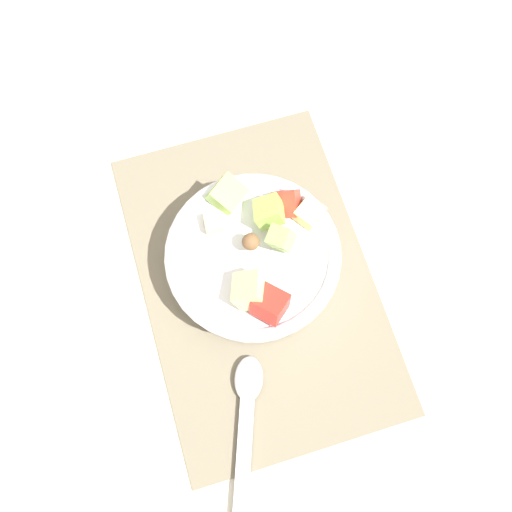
% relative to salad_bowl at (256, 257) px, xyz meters
% --- Properties ---
extents(ground_plane, '(2.40, 2.40, 0.00)m').
position_rel_salad_bowl_xyz_m(ground_plane, '(-0.02, 0.00, -0.04)').
color(ground_plane, silver).
extents(placemat, '(0.46, 0.30, 0.01)m').
position_rel_salad_bowl_xyz_m(placemat, '(-0.02, 0.00, -0.04)').
color(placemat, '#756B56').
rests_on(placemat, ground_plane).
extents(salad_bowl, '(0.22, 0.22, 0.10)m').
position_rel_salad_bowl_xyz_m(salad_bowl, '(0.00, 0.00, 0.00)').
color(salad_bowl, white).
rests_on(salad_bowl, placemat).
extents(serving_spoon, '(0.22, 0.10, 0.01)m').
position_rel_salad_bowl_xyz_m(serving_spoon, '(-0.19, 0.07, -0.03)').
color(serving_spoon, '#B7B7BC').
rests_on(serving_spoon, placemat).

